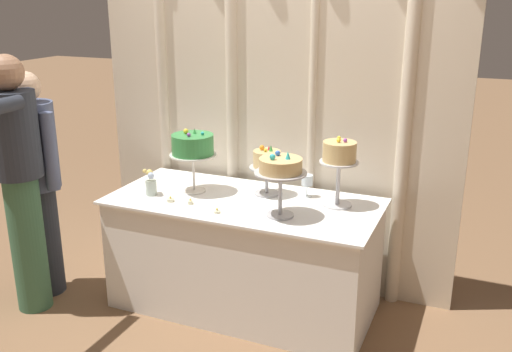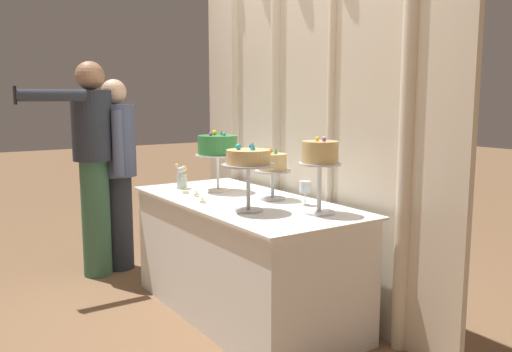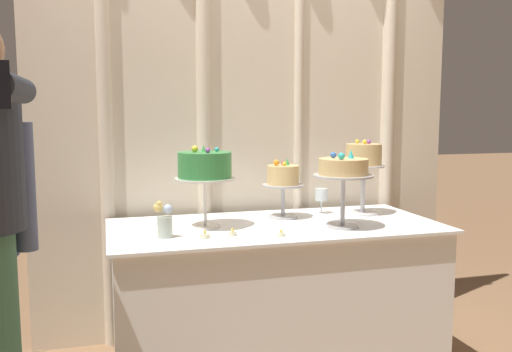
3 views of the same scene
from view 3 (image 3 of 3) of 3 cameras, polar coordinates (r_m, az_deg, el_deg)
The scene contains 11 objects.
draped_curtain at distance 3.22m, azimuth -0.42°, elevation 10.81°, with size 2.54×0.18×2.90m.
cake_table at distance 2.92m, azimuth 2.06°, elevation -12.29°, with size 1.70×0.79×0.75m.
cake_display_leftmost at distance 2.71m, azimuth -5.44°, elevation 0.87°, with size 0.30×0.30×0.42m.
cake_display_midleft at distance 2.96m, azimuth 2.87°, elevation -0.37°, with size 0.23×0.23×0.33m.
cake_display_midright at distance 2.74m, azimuth 9.20°, elevation 0.49°, with size 0.30×0.30×0.39m.
cake_display_rightmost at distance 3.11m, azimuth 11.29°, elevation 1.65°, with size 0.23×0.23×0.43m.
wine_glass at distance 3.12m, azimuth 6.92°, elevation -2.04°, with size 0.07×0.07×0.15m.
flower_vase at distance 2.55m, azimuth -9.66°, elevation -4.82°, with size 0.08×0.09×0.18m.
tealight_far_left at distance 2.53m, azimuth -5.42°, elevation -6.29°, with size 0.05×0.05×0.04m.
tealight_near_left at distance 2.57m, azimuth -2.48°, elevation -6.05°, with size 0.04×0.04×0.04m.
tealight_near_right at distance 2.56m, azimuth 2.66°, elevation -6.15°, with size 0.04×0.04×0.03m.
Camera 3 is at (-0.84, -2.53, 1.33)m, focal length 37.90 mm.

